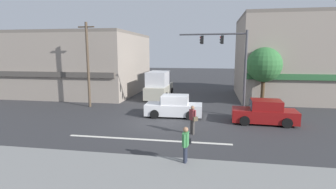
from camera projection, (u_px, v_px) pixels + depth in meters
name	position (u px, v px, depth m)	size (l,w,h in m)	color
ground_plane	(160.00, 123.00, 17.54)	(120.00, 120.00, 0.00)	#333335
lane_marking_stripe	(147.00, 140.00, 14.14)	(9.00, 0.24, 0.01)	silver
sidewalk_curb	(113.00, 184.00, 9.26)	(40.00, 5.00, 0.16)	gray
building_left_block	(81.00, 63.00, 30.35)	(13.40, 12.17, 6.76)	gray
building_right_corner	(293.00, 58.00, 26.40)	(10.52, 9.92, 8.22)	gray
street_tree	(264.00, 65.00, 21.86)	(2.90, 2.90, 5.09)	#4C3823
utility_pole_near_left	(88.00, 64.00, 22.08)	(1.40, 0.22, 7.13)	brown
utility_pole_far_right	(261.00, 62.00, 24.47)	(1.40, 0.22, 7.20)	brown
traffic_light_mast	(232.00, 59.00, 18.71)	(4.87, 0.59, 6.20)	#47474C
sedan_crossing_leftbound	(174.00, 107.00, 19.14)	(4.14, 1.97, 1.58)	silver
sedan_crossing_rightbound	(264.00, 113.00, 17.26)	(4.17, 2.02, 1.58)	maroon
box_truck_parked_curbside	(159.00, 86.00, 26.69)	(2.26, 5.61, 2.75)	#B7B29E
pedestrian_foreground_with_bag	(186.00, 144.00, 10.79)	(0.34, 0.67, 1.67)	#232838
pedestrian_mid_crossing	(193.00, 118.00, 14.93)	(0.53, 0.63, 1.67)	#4C4742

